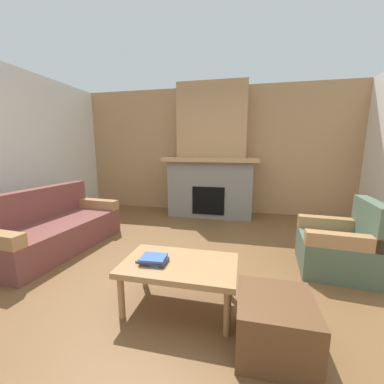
% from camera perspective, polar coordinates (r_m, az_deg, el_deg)
% --- Properties ---
extents(ground, '(9.00, 9.00, 0.00)m').
position_cam_1_polar(ground, '(2.80, -3.41, -19.87)').
color(ground, brown).
extents(wall_back_wood_panel, '(6.00, 0.12, 2.70)m').
position_cam_1_polar(wall_back_wood_panel, '(5.36, 5.31, 9.83)').
color(wall_back_wood_panel, tan).
rests_on(wall_back_wood_panel, ground).
extents(fireplace, '(1.90, 0.82, 2.70)m').
position_cam_1_polar(fireplace, '(4.99, 4.73, 7.64)').
color(fireplace, gray).
rests_on(fireplace, ground).
extents(couch, '(0.98, 1.86, 0.85)m').
position_cam_1_polar(couch, '(3.90, -30.52, -7.80)').
color(couch, brown).
rests_on(couch, ground).
extents(armchair, '(0.82, 0.82, 0.85)m').
position_cam_1_polar(armchair, '(3.28, 32.21, -11.11)').
color(armchair, '#4C604C').
rests_on(armchair, ground).
extents(coffee_table, '(1.00, 0.60, 0.43)m').
position_cam_1_polar(coffee_table, '(2.18, -3.08, -17.92)').
color(coffee_table, '#A87A4C').
rests_on(coffee_table, ground).
extents(ottoman, '(0.52, 0.52, 0.40)m').
position_cam_1_polar(ottoman, '(1.98, 19.32, -27.99)').
color(ottoman, brown).
rests_on(ottoman, ground).
extents(book_stack_near_edge, '(0.28, 0.23, 0.06)m').
position_cam_1_polar(book_stack_near_edge, '(2.17, -9.37, -15.81)').
color(book_stack_near_edge, '#335699').
rests_on(book_stack_near_edge, coffee_table).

